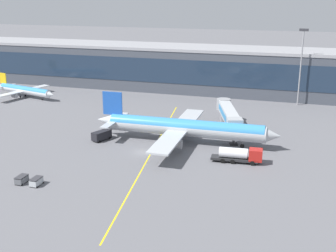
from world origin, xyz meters
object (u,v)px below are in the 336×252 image
baggage_cart_0 (22,179)px  fuel_tanker (240,155)px  baggage_cart_1 (36,181)px  crew_van (102,135)px  main_airliner (184,128)px  commuter_jet_far (25,90)px

baggage_cart_0 → fuel_tanker: bearing=31.0°
baggage_cart_1 → crew_van: bearing=89.3°
main_airliner → baggage_cart_1: size_ratio=17.11×
baggage_cart_1 → commuter_jet_far: commuter_jet_far is taller
baggage_cart_0 → commuter_jet_far: 74.47m
crew_van → baggage_cart_0: size_ratio=2.04×
baggage_cart_0 → commuter_jet_far: size_ratio=0.10×
main_airliner → fuel_tanker: size_ratio=4.15×
crew_van → commuter_jet_far: bearing=143.4°
fuel_tanker → crew_van: (-34.67, 4.81, -0.43)m
main_airliner → baggage_cart_0: 39.59m
commuter_jet_far → main_airliner: bearing=-24.5°
baggage_cart_1 → commuter_jet_far: (-45.10, 61.52, 1.82)m
baggage_cart_0 → baggage_cart_1: 3.20m
main_airliner → fuel_tanker: bearing=-30.9°
fuel_tanker → commuter_jet_far: (-80.12, 38.61, 0.85)m
fuel_tanker → crew_van: bearing=172.1°
main_airliner → commuter_jet_far: 71.75m
crew_van → baggage_cart_1: 27.73m
fuel_tanker → commuter_jet_far: size_ratio=0.40×
baggage_cart_0 → crew_van: bearing=82.7°
main_airliner → fuel_tanker: main_airliner is taller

